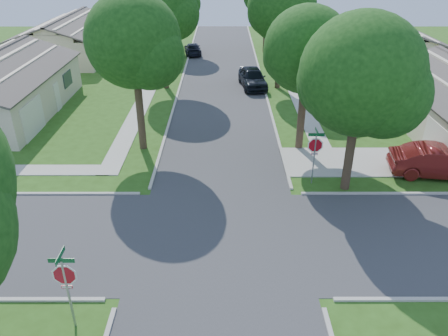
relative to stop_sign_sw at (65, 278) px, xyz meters
name	(u,v)px	position (x,y,z in m)	size (l,w,h in m)	color
ground	(220,238)	(4.70, 4.70, -2.03)	(100.00, 100.00, 0.00)	#2A4E15
road_ns	(220,238)	(4.70, 4.70, -2.03)	(7.00, 100.00, 0.02)	#333335
sidewalk_ne	(286,71)	(10.80, 30.70, -2.01)	(1.20, 40.00, 0.04)	#9E9B91
sidewalk_nw	(158,71)	(-1.40, 30.70, -2.01)	(1.20, 40.00, 0.04)	#9E9B91
driveway	(360,162)	(12.60, 11.80, -2.01)	(8.80, 3.60, 0.05)	#9E9B91
stop_sign_sw	(65,278)	(0.00, 0.00, 0.00)	(1.05, 0.80, 2.98)	gray
stop_sign_ne	(315,148)	(9.40, 9.40, 0.00)	(1.05, 0.80, 2.98)	gray
tree_e_near	(308,54)	(9.45, 13.71, 3.61)	(4.97, 4.80, 8.28)	#38281C
tree_e_mid	(282,10)	(9.46, 25.71, 4.22)	(5.59, 5.40, 9.21)	#38281C
tree_w_near	(135,45)	(0.06, 13.71, 4.08)	(5.38, 5.20, 8.97)	#38281C
tree_w_mid	(162,7)	(0.06, 25.71, 4.46)	(5.80, 5.60, 9.56)	#38281C
tree_w_far	(178,0)	(0.05, 38.71, 3.48)	(4.76, 4.60, 8.04)	#38281C
tree_ne_corner	(362,80)	(11.06, 8.91, 3.56)	(5.80, 5.60, 8.66)	#38281C
house_ne_far	(383,48)	(20.69, 33.70, -0.51)	(8.42, 13.60, 4.23)	#C3B49A
house_nw_far	(71,42)	(-11.29, 36.70, -0.51)	(8.42, 13.60, 4.23)	#C3B49A
car_driveway	(439,162)	(16.20, 10.20, -1.21)	(1.75, 5.01, 1.65)	#601513
car_curb_east	(253,77)	(7.30, 25.87, -1.20)	(1.95, 4.85, 1.65)	black
car_curb_west	(193,49)	(1.50, 37.67, -1.43)	(1.67, 4.12, 1.19)	black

